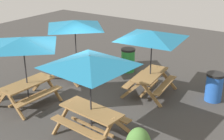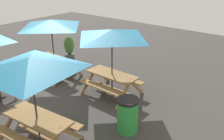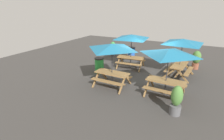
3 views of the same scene
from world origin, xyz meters
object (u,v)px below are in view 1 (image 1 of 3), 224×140
picnic_table_0 (90,67)px  picnic_table_1 (75,28)px  picnic_table_2 (23,47)px  trash_bin_green (128,60)px  picnic_table_3 (152,40)px  trash_bin_blue (214,87)px

picnic_table_0 → picnic_table_1: 4.27m
picnic_table_2 → trash_bin_green: picnic_table_2 is taller
picnic_table_3 → trash_bin_green: (-1.43, -1.79, -1.49)m
picnic_table_1 → picnic_table_3: 3.19m
trash_bin_blue → picnic_table_2: bearing=-53.1°
picnic_table_2 → picnic_table_3: same height
picnic_table_1 → picnic_table_3: same height
picnic_table_2 → picnic_table_3: (-2.96, 2.93, 0.00)m
picnic_table_2 → picnic_table_0: bearing=87.7°
picnic_table_0 → trash_bin_green: picnic_table_0 is taller
picnic_table_2 → trash_bin_blue: 6.37m
picnic_table_2 → picnic_table_3: size_ratio=0.83×
trash_bin_blue → trash_bin_green: size_ratio=1.00×
picnic_table_3 → trash_bin_blue: 2.62m
picnic_table_0 → picnic_table_1: (-2.98, -3.06, 0.00)m
picnic_table_0 → trash_bin_green: size_ratio=2.88×
trash_bin_blue → picnic_table_3: bearing=-69.5°
picnic_table_0 → picnic_table_2: same height
picnic_table_3 → trash_bin_green: bearing=-134.5°
picnic_table_2 → trash_bin_blue: bearing=129.3°
picnic_table_0 → picnic_table_1: same height
trash_bin_blue → trash_bin_green: (-0.68, -3.81, 0.00)m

